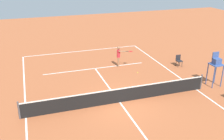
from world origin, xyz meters
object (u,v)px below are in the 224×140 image
Objects in this scene: player_serving at (119,55)px; courtside_chair_mid at (179,60)px; umpire_chair at (216,64)px; tennis_ball at (138,72)px.

courtside_chair_mid is at bearing 90.64° from player_serving.
umpire_chair reaches higher than courtside_chair_mid.
tennis_ball is 0.03× the size of umpire_chair.
tennis_ball is 3.88m from courtside_chair_mid.
umpire_chair is (-4.16, 3.71, 1.57)m from tennis_ball.
player_serving is at bearing -63.28° from tennis_ball.
player_serving is 2.26m from tennis_ball.
player_serving is 5.01m from courtside_chair_mid.
tennis_ball is 5.79m from umpire_chair.
tennis_ball is at bearing 45.14° from player_serving.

